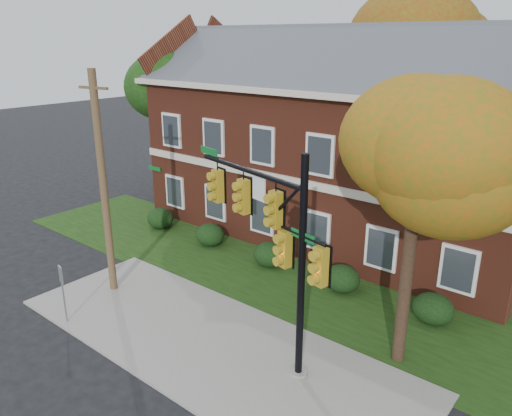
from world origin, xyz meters
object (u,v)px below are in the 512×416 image
Objects in this scene: hedge_center at (269,254)px; tree_near_right at (428,143)px; apartment_building at (339,132)px; traffic_signal at (274,233)px; hedge_far_right at (433,309)px; hedge_left at (210,235)px; hedge_far_left at (160,218)px; hedge_right at (342,279)px; tree_left_rear at (178,85)px; sign_post at (62,285)px; utility_pole at (103,186)px; tree_far_rear at (438,44)px.

hedge_center is 0.16× the size of tree_near_right.
traffic_signal is (3.97, -10.18, -0.95)m from apartment_building.
hedge_center is at bearing 180.00° from hedge_far_right.
hedge_far_left is at bearing 180.00° from hedge_left.
hedge_center is 3.50m from hedge_right.
tree_left_rear is at bearing 166.11° from hedge_far_right.
apartment_building is at bearing 90.00° from hedge_center.
tree_left_rear reaches higher than hedge_left.
tree_near_right is 4.68m from traffic_signal.
apartment_building is at bearing 6.54° from tree_left_rear.
apartment_building reaches higher than hedge_left.
hedge_left is at bearing 180.00° from hedge_right.
sign_post is (7.17, -12.03, -5.24)m from tree_left_rear.
hedge_right is at bearing 0.00° from hedge_center.
tree_near_right is 18.33m from tree_left_rear.
hedge_center is 0.22× the size of traffic_signal.
apartment_building reaches higher than utility_pole.
traffic_signal is (2.62, -18.02, -4.80)m from tree_far_rear.
hedge_left is 0.22× the size of traffic_signal.
sign_post is at bearing -100.55° from tree_far_rear.
tree_near_right is 4.05× the size of sign_post.
apartment_building is 10.97m from tree_near_right.
hedge_far_right is 16.51m from tree_far_rear.
utility_pole reaches higher than hedge_center.
hedge_far_left is at bearing -56.58° from tree_left_rear.
tree_left_rear is 14.95m from sign_post.
hedge_right is (10.50, 0.00, 0.00)m from hedge_far_left.
hedge_far_right is 12.23m from utility_pole.
hedge_left is 1.00× the size of hedge_center.
hedge_far_right is at bearing 71.74° from traffic_signal.
apartment_building reaches higher than tree_near_right.
sign_post reaches higher than hedge_right.
hedge_right is at bearing -80.64° from tree_far_rear.
hedge_far_right is 0.16× the size of tree_left_rear.
hedge_left is 10.50m from hedge_far_right.
traffic_signal is (-3.03, -4.93, 3.51)m from hedge_far_right.
tree_left_rear is 14.40m from tree_far_rear.
hedge_left is 0.17× the size of utility_pole.
utility_pole is at bearing -141.25° from hedge_right.
sign_post is (-6.53, -2.96, -2.60)m from traffic_signal.
hedge_center is 9.90m from tree_near_right.
hedge_center is at bearing 47.79° from utility_pole.
hedge_far_right is 0.16× the size of tree_near_right.
tree_left_rear is (-6.23, 4.14, 6.16)m from hedge_left.
sign_post reaches higher than hedge_center.
tree_far_rear is 19.70m from utility_pole.
traffic_signal is at bearing -51.19° from hedge_center.
utility_pole is (-4.65, -18.56, -4.66)m from tree_far_rear.
tree_left_rear is 16.64m from traffic_signal.
hedge_far_left is 0.16× the size of tree_near_right.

